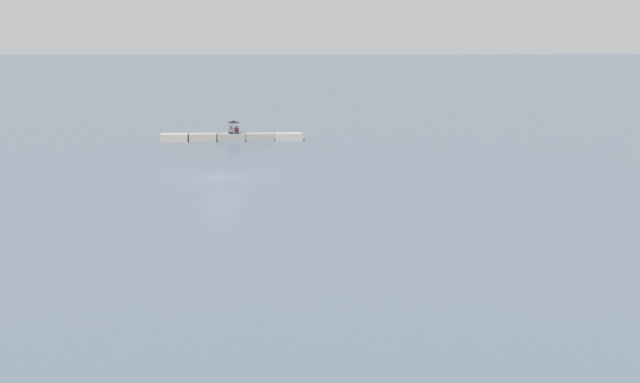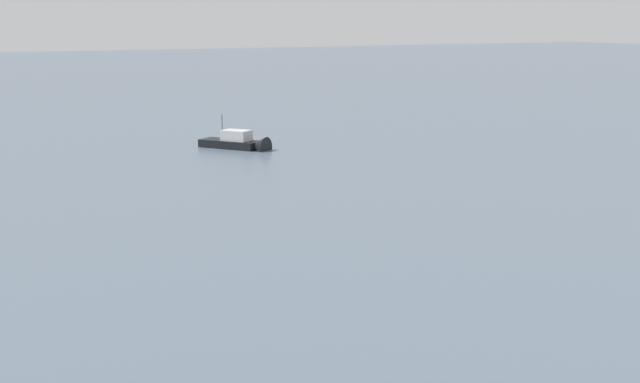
# 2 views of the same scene
# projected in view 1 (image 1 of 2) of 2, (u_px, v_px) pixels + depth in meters

# --- Properties ---
(ground_plane) EXTENTS (500.00, 500.00, 0.00)m
(ground_plane) POSITION_uv_depth(u_px,v_px,m) (221.00, 177.00, 67.56)
(ground_plane) COLOR slate
(seawall_pier) EXTENTS (13.01, 1.56, 0.70)m
(seawall_pier) POSITION_uv_depth(u_px,v_px,m) (232.00, 137.00, 87.99)
(seawall_pier) COLOR gray
(seawall_pier) RESTS_ON ground_plane
(person_seated_maroon_left) EXTENTS (0.43, 0.63, 0.73)m
(person_seated_maroon_left) POSITION_uv_depth(u_px,v_px,m) (237.00, 131.00, 87.81)
(person_seated_maroon_left) COLOR #1E2333
(person_seated_maroon_left) RESTS_ON seawall_pier
(person_seated_grey_right) EXTENTS (0.43, 0.63, 0.73)m
(person_seated_grey_right) POSITION_uv_depth(u_px,v_px,m) (231.00, 131.00, 87.84)
(person_seated_grey_right) COLOR #1E2333
(person_seated_grey_right) RESTS_ON seawall_pier
(umbrella_open_black) EXTENTS (1.11, 1.11, 1.25)m
(umbrella_open_black) POSITION_uv_depth(u_px,v_px,m) (233.00, 122.00, 87.66)
(umbrella_open_black) COLOR black
(umbrella_open_black) RESTS_ON seawall_pier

